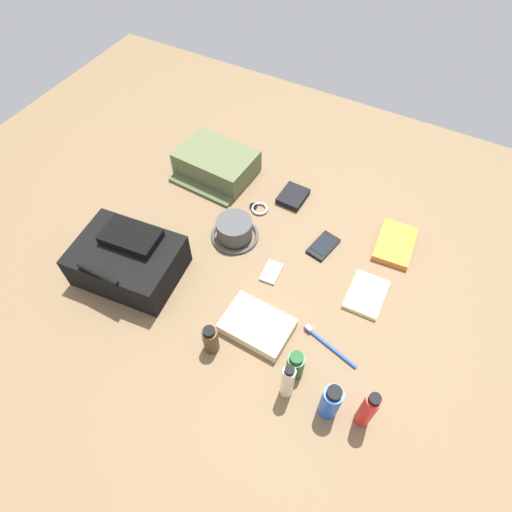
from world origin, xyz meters
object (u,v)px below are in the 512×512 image
(paperback_novel, at_px, (395,244))
(wristwatch, at_px, (259,208))
(bucket_hat, at_px, (235,230))
(cell_phone, at_px, (323,246))
(media_player, at_px, (271,272))
(lotion_bottle, at_px, (288,381))
(toiletry_pouch, at_px, (216,163))
(deodorant_spray, at_px, (331,402))
(sunscreen_spray, at_px, (368,410))
(toothbrush, at_px, (327,344))
(folded_towel, at_px, (257,325))
(shampoo_bottle, at_px, (295,365))
(wallet, at_px, (293,196))
(cologne_bottle, at_px, (211,339))
(notepad, at_px, (366,294))
(backpack, at_px, (128,260))

(paperback_novel, relative_size, wristwatch, 2.68)
(bucket_hat, xyz_separation_m, cell_phone, (-0.29, -0.10, -0.03))
(media_player, bearing_deg, lotion_bottle, 123.12)
(toiletry_pouch, relative_size, wristwatch, 4.14)
(bucket_hat, relative_size, deodorant_spray, 1.16)
(sunscreen_spray, bearing_deg, deodorant_spray, 12.93)
(toothbrush, height_order, folded_towel, folded_towel)
(toothbrush, bearing_deg, wristwatch, -41.36)
(sunscreen_spray, xyz_separation_m, cell_phone, (0.31, -0.48, -0.08))
(folded_towel, bearing_deg, cell_phone, -98.05)
(media_player, bearing_deg, toiletry_pouch, -38.46)
(media_player, bearing_deg, wristwatch, -53.38)
(bucket_hat, relative_size, lotion_bottle, 1.02)
(lotion_bottle, xyz_separation_m, toothbrush, (-0.04, -0.18, -0.07))
(sunscreen_spray, distance_m, shampoo_bottle, 0.22)
(wallet, bearing_deg, toiletry_pouch, 4.16)
(cologne_bottle, xyz_separation_m, folded_towel, (-0.09, -0.12, -0.03))
(paperback_novel, relative_size, wallet, 1.73)
(wristwatch, distance_m, notepad, 0.50)
(paperback_novel, height_order, notepad, paperback_novel)
(folded_towel, bearing_deg, paperback_novel, -118.09)
(wallet, height_order, notepad, wallet)
(sunscreen_spray, relative_size, shampoo_bottle, 1.64)
(toiletry_pouch, relative_size, media_player, 3.34)
(bucket_hat, xyz_separation_m, folded_towel, (-0.24, 0.27, -0.02))
(wristwatch, bearing_deg, shampoo_bottle, 127.42)
(bucket_hat, bearing_deg, cell_phone, -160.30)
(toiletry_pouch, distance_m, cologne_bottle, 0.74)
(media_player, xyz_separation_m, folded_towel, (-0.05, 0.20, 0.01))
(paperback_novel, relative_size, folded_towel, 0.95)
(sunscreen_spray, height_order, wristwatch, sunscreen_spray)
(backpack, bearing_deg, bucket_hat, -127.63)
(wallet, xyz_separation_m, notepad, (-0.38, 0.27, -0.00))
(backpack, distance_m, cologne_bottle, 0.38)
(bucket_hat, bearing_deg, deodorant_spray, 142.34)
(backpack, relative_size, folded_towel, 1.72)
(bucket_hat, bearing_deg, folded_towel, 130.68)
(cell_phone, bearing_deg, folded_towel, 81.95)
(lotion_bottle, height_order, paperback_novel, lotion_bottle)
(toothbrush, height_order, wallet, wallet)
(notepad, bearing_deg, media_player, 10.18)
(bucket_hat, distance_m, cell_phone, 0.31)
(toothbrush, distance_m, wallet, 0.59)
(lotion_bottle, xyz_separation_m, cell_phone, (0.11, -0.51, -0.07))
(cologne_bottle, bearing_deg, backpack, -15.70)
(bucket_hat, distance_m, media_player, 0.20)
(toothbrush, distance_m, folded_towel, 0.21)
(lotion_bottle, distance_m, folded_towel, 0.22)
(notepad, bearing_deg, folded_towel, 44.65)
(shampoo_bottle, relative_size, cell_phone, 0.82)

